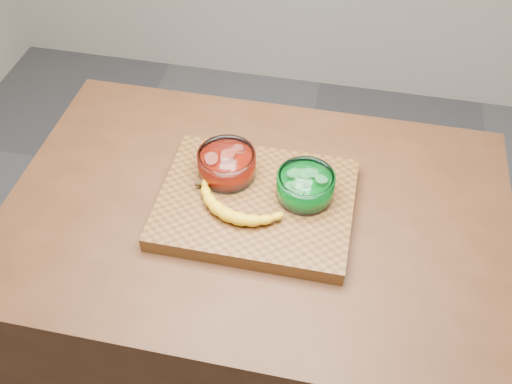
# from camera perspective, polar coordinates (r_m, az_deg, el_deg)

# --- Properties ---
(ground) EXTENTS (3.50, 3.50, 0.00)m
(ground) POSITION_cam_1_polar(r_m,az_deg,el_deg) (2.12, 0.00, -17.86)
(ground) COLOR #535357
(ground) RESTS_ON ground
(counter) EXTENTS (1.20, 0.80, 0.90)m
(counter) POSITION_cam_1_polar(r_m,az_deg,el_deg) (1.72, 0.00, -11.57)
(counter) COLOR #4D2B17
(counter) RESTS_ON ground
(cutting_board) EXTENTS (0.45, 0.35, 0.04)m
(cutting_board) POSITION_cam_1_polar(r_m,az_deg,el_deg) (1.34, 0.00, -1.16)
(cutting_board) COLOR brown
(cutting_board) RESTS_ON counter
(bowl_red) EXTENTS (0.14, 0.14, 0.06)m
(bowl_red) POSITION_cam_1_polar(r_m,az_deg,el_deg) (1.36, -2.93, 2.80)
(bowl_red) COLOR white
(bowl_red) RESTS_ON cutting_board
(bowl_green) EXTENTS (0.13, 0.13, 0.06)m
(bowl_green) POSITION_cam_1_polar(r_m,az_deg,el_deg) (1.31, 4.96, 0.64)
(bowl_green) COLOR white
(bowl_green) RESTS_ON cutting_board
(banana) EXTENTS (0.24, 0.15, 0.04)m
(banana) POSITION_cam_1_polar(r_m,az_deg,el_deg) (1.29, -1.71, -1.12)
(banana) COLOR yellow
(banana) RESTS_ON cutting_board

